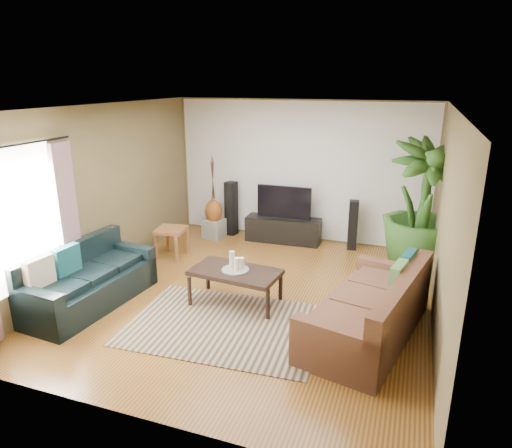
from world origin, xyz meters
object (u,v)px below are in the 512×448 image
at_px(sofa_right, 368,303).
at_px(speaker_right, 353,225).
at_px(vase, 214,211).
at_px(side_table, 172,242).
at_px(television, 284,202).
at_px(speaker_left, 231,208).
at_px(pedestal, 214,228).
at_px(sofa_left, 89,276).
at_px(potted_plant, 422,207).
at_px(coffee_table, 236,287).
at_px(tv_stand, 283,230).

xyz_separation_m(sofa_right, speaker_right, (-0.61, 2.98, 0.04)).
bearing_deg(vase, side_table, -103.60).
bearing_deg(television, speaker_left, 177.08).
distance_m(speaker_right, pedestal, 2.73).
relative_size(speaker_right, pedestal, 2.51).
xyz_separation_m(sofa_left, side_table, (0.16, 2.01, -0.16)).
xyz_separation_m(sofa_right, vase, (-3.31, 2.71, 0.12)).
height_order(potted_plant, pedestal, potted_plant).
relative_size(coffee_table, pedestal, 3.30).
distance_m(sofa_left, pedestal, 3.23).
distance_m(tv_stand, vase, 1.43).
height_order(speaker_right, pedestal, speaker_right).
xyz_separation_m(speaker_left, pedestal, (-0.25, -0.31, -0.36)).
distance_m(sofa_right, potted_plant, 2.47).
distance_m(tv_stand, pedestal, 1.40).
height_order(speaker_left, speaker_right, speaker_left).
distance_m(sofa_right, speaker_left, 4.30).
bearing_deg(vase, sofa_right, -39.27).
relative_size(coffee_table, television, 1.16).
xyz_separation_m(speaker_left, potted_plant, (3.60, -0.70, 0.54)).
relative_size(sofa_right, potted_plant, 1.02).
height_order(tv_stand, speaker_right, speaker_right).
height_order(speaker_right, side_table, speaker_right).
xyz_separation_m(television, potted_plant, (2.47, -0.65, 0.29)).
xyz_separation_m(tv_stand, speaker_right, (1.33, 0.03, 0.23)).
distance_m(television, side_table, 2.26).
height_order(tv_stand, speaker_left, speaker_left).
xyz_separation_m(potted_plant, pedestal, (-3.85, 0.39, -0.90)).
relative_size(sofa_right, speaker_left, 2.02).
bearing_deg(pedestal, vase, 0.00).
distance_m(sofa_left, speaker_right, 4.68).
relative_size(speaker_left, vase, 2.29).
height_order(sofa_right, pedestal, sofa_right).
bearing_deg(tv_stand, vase, -172.79).
relative_size(sofa_right, coffee_table, 1.80).
relative_size(coffee_table, potted_plant, 0.56).
relative_size(speaker_right, vase, 1.96).
relative_size(sofa_right, vase, 4.64).
height_order(coffee_table, vase, vase).
distance_m(speaker_right, potted_plant, 1.46).
bearing_deg(sofa_left, side_table, 0.24).
distance_m(sofa_right, speaker_right, 3.04).
bearing_deg(potted_plant, television, 165.38).
xyz_separation_m(speaker_right, pedestal, (-2.70, -0.27, -0.28)).
relative_size(sofa_left, speaker_left, 1.79).
xyz_separation_m(coffee_table, tv_stand, (-0.09, 2.71, -0.01)).
xyz_separation_m(television, pedestal, (-1.38, -0.25, -0.61)).
distance_m(potted_plant, side_table, 4.29).
xyz_separation_m(speaker_right, side_table, (-2.99, -1.45, -0.20)).
xyz_separation_m(vase, side_table, (-0.29, -1.19, -0.28)).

